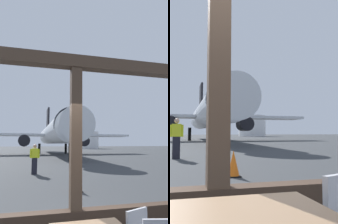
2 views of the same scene
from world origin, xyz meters
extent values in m
plane|color=#383A3D|center=(0.00, 40.00, 0.00)|extent=(220.00, 220.00, 0.00)
cube|color=#38281E|center=(0.00, 0.00, 0.31)|extent=(8.85, 0.24, 0.62)
cube|color=#4C3828|center=(0.00, 0.00, 1.61)|extent=(0.20, 0.20, 3.21)
cylinder|color=silver|center=(3.24, 33.18, 3.60)|extent=(3.54, 32.40, 3.54)
cone|color=silver|center=(3.24, 15.68, 3.60)|extent=(3.36, 2.60, 3.36)
cylinder|color=black|center=(3.24, 17.58, 3.75)|extent=(3.61, 0.90, 3.61)
cube|color=silver|center=(10.54, 34.20, 3.30)|extent=(12.83, 4.20, 0.36)
cylinder|color=black|center=(-1.73, 32.80, 2.30)|extent=(1.90, 3.20, 1.90)
cylinder|color=black|center=(8.21, 32.80, 2.30)|extent=(1.90, 3.20, 1.90)
cube|color=black|center=(3.24, 47.88, 7.77)|extent=(0.36, 4.40, 5.20)
cylinder|color=black|center=(3.24, 17.88, 0.91)|extent=(0.36, 0.36, 1.83)
cylinder|color=black|center=(0.84, 35.20, 0.91)|extent=(0.44, 0.44, 1.83)
cylinder|color=black|center=(5.64, 35.20, 0.91)|extent=(0.44, 0.44, 1.83)
cube|color=black|center=(-0.51, 9.28, 0.47)|extent=(0.32, 0.20, 0.95)
cube|color=yellow|center=(-0.51, 9.28, 1.23)|extent=(0.40, 0.22, 0.55)
sphere|color=tan|center=(-0.51, 9.28, 1.63)|extent=(0.22, 0.22, 0.22)
cylinder|color=yellow|center=(-0.75, 9.29, 1.20)|extent=(0.09, 0.09, 0.52)
cylinder|color=yellow|center=(-0.27, 9.26, 1.20)|extent=(0.09, 0.09, 0.52)
cone|color=orange|center=(0.98, 4.18, 0.33)|extent=(0.32, 0.32, 0.66)
cube|color=black|center=(0.98, 4.18, 0.01)|extent=(0.36, 0.36, 0.03)
cylinder|color=white|center=(20.71, 74.70, 3.19)|extent=(8.25, 8.25, 6.38)
camera|label=1|loc=(-0.81, -3.81, 1.77)|focal=33.72mm
camera|label=2|loc=(-0.33, -2.42, 1.12)|focal=41.72mm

